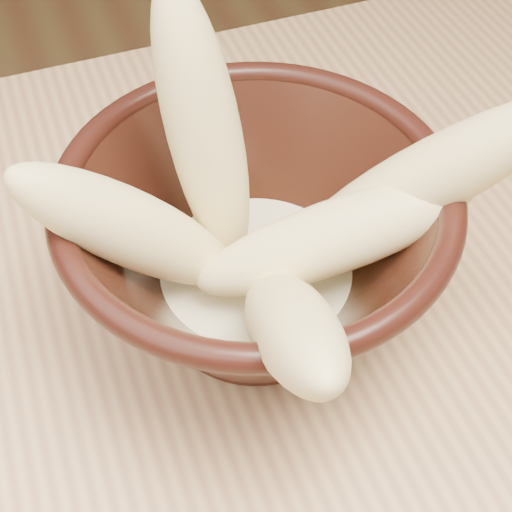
{
  "coord_description": "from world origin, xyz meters",
  "views": [
    {
      "loc": [
        0.06,
        -0.2,
        1.16
      ],
      "look_at": [
        0.16,
        0.06,
        0.81
      ],
      "focal_mm": 50.0,
      "sensor_mm": 36.0,
      "label": 1
    }
  ],
  "objects": [
    {
      "name": "banana_left",
      "position": [
        0.09,
        0.07,
        0.86
      ],
      "size": [
        0.15,
        0.05,
        0.15
      ],
      "primitive_type": "ellipsoid",
      "rotation": [
        0.75,
        0.0,
        -1.63
      ],
      "color": "#EDDD8C",
      "rests_on": "bowl"
    },
    {
      "name": "milk_puddle",
      "position": [
        0.16,
        0.06,
        0.79
      ],
      "size": [
        0.13,
        0.13,
        0.02
      ],
      "primitive_type": "cylinder",
      "color": "beige",
      "rests_on": "bowl"
    },
    {
      "name": "banana_right",
      "position": [
        0.25,
        0.04,
        0.87
      ],
      "size": [
        0.17,
        0.12,
        0.17
      ],
      "primitive_type": "ellipsoid",
      "rotation": [
        0.76,
        0.0,
        1.05
      ],
      "color": "#EDDD8C",
      "rests_on": "bowl"
    },
    {
      "name": "bowl",
      "position": [
        0.16,
        0.06,
        0.82
      ],
      "size": [
        0.24,
        0.24,
        0.13
      ],
      "rotation": [
        0.0,
        0.0,
        0.0
      ],
      "color": "black",
      "rests_on": "table"
    },
    {
      "name": "banana_front",
      "position": [
        0.15,
        -0.02,
        0.86
      ],
      "size": [
        0.08,
        0.17,
        0.15
      ],
      "primitive_type": "ellipsoid",
      "rotation": [
        0.86,
        0.0,
        -0.21
      ],
      "color": "#EDDD8C",
      "rests_on": "bowl"
    },
    {
      "name": "banana_upright",
      "position": [
        0.14,
        0.1,
        0.89
      ],
      "size": [
        0.07,
        0.1,
        0.19
      ],
      "primitive_type": "ellipsoid",
      "rotation": [
        0.26,
        0.0,
        3.43
      ],
      "color": "#EDDD8C",
      "rests_on": "bowl"
    },
    {
      "name": "banana_across",
      "position": [
        0.2,
        0.03,
        0.85
      ],
      "size": [
        0.18,
        0.07,
        0.09
      ],
      "primitive_type": "ellipsoid",
      "rotation": [
        1.26,
        0.0,
        1.39
      ],
      "color": "#EDDD8C",
      "rests_on": "bowl"
    }
  ]
}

